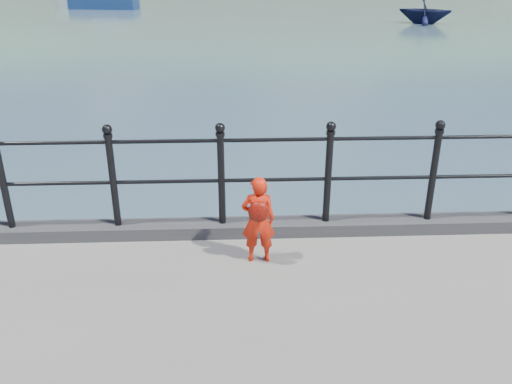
{
  "coord_description": "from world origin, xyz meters",
  "views": [
    {
      "loc": [
        -0.45,
        -5.73,
        4.06
      ],
      "look_at": [
        -0.21,
        -0.2,
        1.55
      ],
      "focal_mm": 38.0,
      "sensor_mm": 36.0,
      "label": 1
    }
  ],
  "objects_px": {
    "railing": "(275,167)",
    "launch_navy": "(425,10)",
    "child": "(258,219)",
    "sailboat_port": "(104,4)"
  },
  "relations": [
    {
      "from": "launch_navy",
      "to": "sailboat_port",
      "type": "distance_m",
      "value": 22.33
    },
    {
      "from": "child",
      "to": "launch_navy",
      "type": "bearing_deg",
      "value": -111.91
    },
    {
      "from": "railing",
      "to": "child",
      "type": "relative_size",
      "value": 18.84
    },
    {
      "from": "railing",
      "to": "launch_navy",
      "type": "bearing_deg",
      "value": 68.14
    },
    {
      "from": "launch_navy",
      "to": "child",
      "type": "bearing_deg",
      "value": -179.14
    },
    {
      "from": "child",
      "to": "sailboat_port",
      "type": "distance_m",
      "value": 37.74
    },
    {
      "from": "railing",
      "to": "launch_navy",
      "type": "relative_size",
      "value": 6.24
    },
    {
      "from": "railing",
      "to": "sailboat_port",
      "type": "height_order",
      "value": "sailboat_port"
    },
    {
      "from": "railing",
      "to": "sailboat_port",
      "type": "bearing_deg",
      "value": 104.99
    },
    {
      "from": "railing",
      "to": "launch_navy",
      "type": "xyz_separation_m",
      "value": [
        10.72,
        26.71,
        -1.06
      ]
    }
  ]
}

